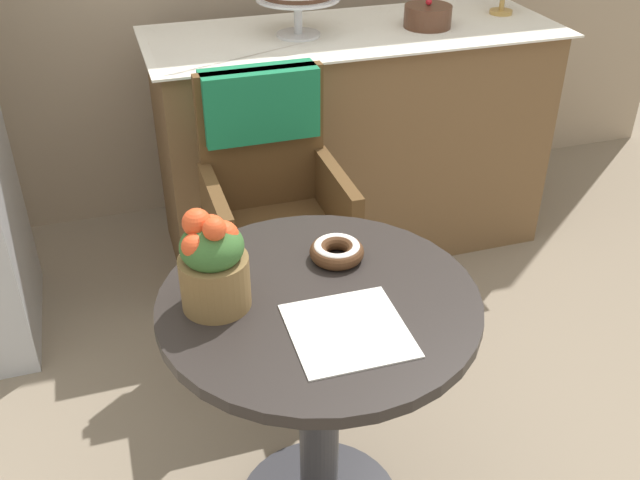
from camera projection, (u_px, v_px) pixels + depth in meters
The scene contains 7 objects.
cafe_table at pixel (319, 369), 1.71m from camera, with size 0.72×0.72×0.72m.
wicker_chair at pixel (270, 176), 2.26m from camera, with size 0.42×0.45×0.95m.
paper_napkin at pixel (348, 330), 1.50m from camera, with size 0.24×0.24×0.00m, color white.
donut_front at pixel (337, 251), 1.71m from camera, with size 0.13×0.13×0.04m.
flower_vase at pixel (213, 261), 1.51m from camera, with size 0.15×0.15×0.23m.
display_counter at pixel (352, 141), 2.92m from camera, with size 1.56×0.62×0.90m.
round_layer_cake at pixel (428, 16), 2.70m from camera, with size 0.18×0.18×0.10m.
Camera 1 is at (-0.38, -1.22, 1.68)m, focal length 40.61 mm.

